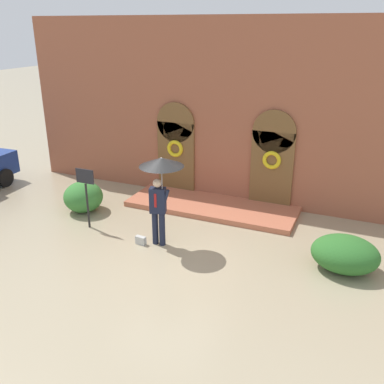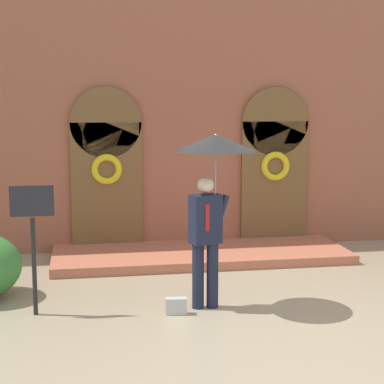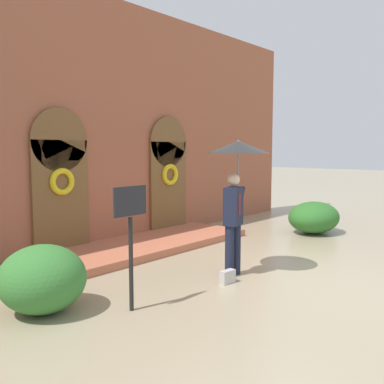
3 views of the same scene
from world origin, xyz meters
The scene contains 5 objects.
ground_plane centered at (0.00, 0.00, 0.00)m, with size 80.00×80.00×0.00m, color tan.
building_facade centered at (0.00, 4.15, 2.68)m, with size 14.00×2.30×5.60m.
person_with_umbrella centered at (-0.34, 0.39, 1.91)m, with size 1.10×1.10×2.36m.
handbag centered at (-0.87, 0.19, 0.11)m, with size 0.28×0.12×0.22m, color #B7B7B2.
sign_post centered at (-2.70, 0.49, 1.16)m, with size 0.56×0.06×1.72m.
Camera 2 is at (-2.07, -7.88, 2.82)m, focal length 60.00 mm.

